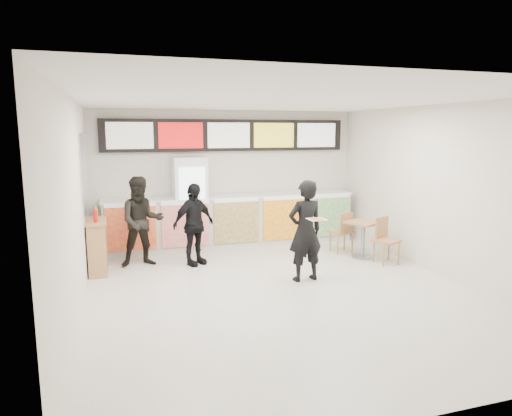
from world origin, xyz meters
name	(u,v)px	position (x,y,z in m)	size (l,w,h in m)	color
floor	(280,291)	(0.00, 0.00, 0.00)	(7.00, 7.00, 0.00)	beige
ceiling	(282,100)	(0.00, 0.00, 3.00)	(7.00, 7.00, 0.00)	white
wall_back	(228,177)	(0.00, 3.50, 1.50)	(6.00, 6.00, 0.00)	silver
wall_left	(75,208)	(-3.00, 0.00, 1.50)	(7.00, 7.00, 0.00)	silver
wall_right	(442,191)	(3.00, 0.00, 1.50)	(7.00, 7.00, 0.00)	silver
service_counter	(233,221)	(0.00, 3.09, 0.57)	(5.56, 0.77, 1.14)	silver
menu_board	(228,135)	(0.00, 3.41, 2.45)	(5.50, 0.14, 0.70)	black
drinks_fridge	(190,203)	(-0.93, 3.11, 1.00)	(0.70, 0.67, 2.00)	white
mirror_panel	(85,174)	(-2.99, 2.45, 1.75)	(0.01, 2.00, 1.50)	#B2B7BF
customer_main	(305,231)	(0.58, 0.38, 0.87)	(0.63, 0.42, 1.73)	black
customer_left	(142,222)	(-2.02, 2.11, 0.85)	(0.83, 0.65, 1.71)	black
customer_mid	(194,224)	(-1.07, 1.87, 0.79)	(0.92, 0.38, 1.58)	black
pizza_slice	(317,219)	(0.58, -0.07, 1.16)	(0.36, 0.36, 0.02)	beige
cafe_table	(363,233)	(2.27, 1.35, 0.52)	(1.00, 1.55, 0.89)	#B18351
condiment_ledge	(98,246)	(-2.82, 1.90, 0.49)	(0.35, 0.86, 1.15)	#B18351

